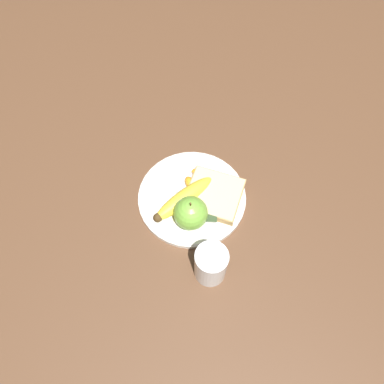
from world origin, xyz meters
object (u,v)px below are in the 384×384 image
(banana, at_px, (183,199))
(bread_slice, at_px, (214,195))
(juice_glass, at_px, (211,265))
(apple, at_px, (189,213))
(plate, at_px, (192,197))
(fork, at_px, (189,192))
(jam_packet, at_px, (208,217))

(banana, relative_size, bread_slice, 0.97)
(juice_glass, distance_m, apple, 0.12)
(plate, xyz_separation_m, banana, (-0.02, -0.02, 0.02))
(apple, height_order, bread_slice, apple)
(apple, height_order, banana, apple)
(bread_slice, bearing_deg, banana, -165.19)
(juice_glass, xyz_separation_m, banana, (-0.07, 0.16, -0.01))
(plate, distance_m, fork, 0.01)
(plate, bearing_deg, juice_glass, -75.21)
(plate, relative_size, bread_slice, 1.67)
(apple, bearing_deg, plate, 86.01)
(banana, xyz_separation_m, jam_packet, (0.06, -0.04, -0.01))
(fork, bearing_deg, bread_slice, -8.75)
(apple, height_order, fork, apple)
(bread_slice, height_order, jam_packet, same)
(apple, xyz_separation_m, jam_packet, (0.04, 0.01, -0.03))
(banana, bearing_deg, juice_glass, -67.37)
(plate, height_order, juice_glass, juice_glass)
(juice_glass, bearing_deg, plate, 104.79)
(juice_glass, distance_m, fork, 0.20)
(fork, bearing_deg, banana, -111.87)
(apple, bearing_deg, bread_slice, 48.75)
(apple, distance_m, jam_packet, 0.05)
(plate, relative_size, apple, 2.98)
(banana, bearing_deg, bread_slice, 14.81)
(juice_glass, relative_size, apple, 1.14)
(banana, bearing_deg, plate, 43.93)
(juice_glass, distance_m, bread_slice, 0.18)
(apple, distance_m, bread_slice, 0.09)
(bread_slice, bearing_deg, jam_packet, -102.11)
(apple, bearing_deg, jam_packet, 7.31)
(juice_glass, relative_size, jam_packet, 2.42)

